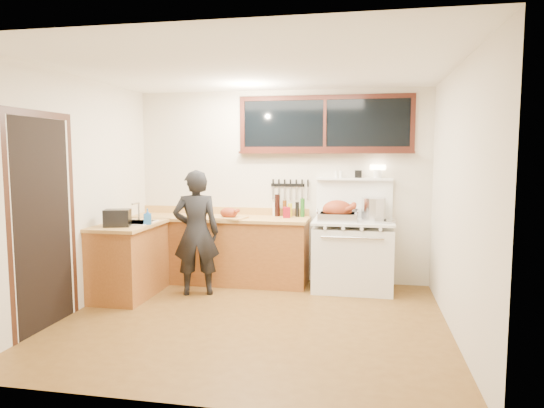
% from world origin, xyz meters
% --- Properties ---
extents(ground_plane, '(4.00, 3.50, 0.02)m').
position_xyz_m(ground_plane, '(0.00, 0.00, -0.01)').
color(ground_plane, brown).
extents(room_shell, '(4.10, 3.60, 2.65)m').
position_xyz_m(room_shell, '(0.00, 0.00, 1.65)').
color(room_shell, beige).
rests_on(room_shell, ground).
extents(counter_back, '(2.44, 0.64, 1.00)m').
position_xyz_m(counter_back, '(-0.80, 1.45, 0.45)').
color(counter_back, brown).
rests_on(counter_back, ground).
extents(counter_left, '(0.64, 1.09, 0.90)m').
position_xyz_m(counter_left, '(-1.70, 0.62, 0.45)').
color(counter_left, brown).
rests_on(counter_left, ground).
extents(sink_unit, '(0.50, 0.45, 0.37)m').
position_xyz_m(sink_unit, '(-1.68, 0.70, 0.85)').
color(sink_unit, white).
rests_on(sink_unit, counter_left).
extents(vintage_stove, '(1.02, 0.74, 1.60)m').
position_xyz_m(vintage_stove, '(1.00, 1.41, 0.47)').
color(vintage_stove, white).
rests_on(vintage_stove, ground).
extents(back_window, '(2.32, 0.13, 0.77)m').
position_xyz_m(back_window, '(0.60, 1.72, 2.06)').
color(back_window, black).
rests_on(back_window, room_shell).
extents(left_doorway, '(0.02, 1.04, 2.17)m').
position_xyz_m(left_doorway, '(-1.99, -0.55, 1.09)').
color(left_doorway, black).
rests_on(left_doorway, ground).
extents(knife_strip, '(0.52, 0.03, 0.28)m').
position_xyz_m(knife_strip, '(0.12, 1.73, 1.31)').
color(knife_strip, black).
rests_on(knife_strip, room_shell).
extents(man, '(0.65, 0.52, 1.55)m').
position_xyz_m(man, '(-0.90, 0.83, 0.78)').
color(man, black).
rests_on(man, ground).
extents(soap_bottle, '(0.11, 0.11, 0.19)m').
position_xyz_m(soap_bottle, '(-1.43, 0.60, 1.00)').
color(soap_bottle, blue).
rests_on(soap_bottle, counter_left).
extents(toaster, '(0.34, 0.28, 0.20)m').
position_xyz_m(toaster, '(-1.70, 0.37, 1.00)').
color(toaster, black).
rests_on(toaster, counter_left).
extents(cutting_board, '(0.49, 0.40, 0.15)m').
position_xyz_m(cutting_board, '(-0.61, 1.29, 0.95)').
color(cutting_board, tan).
rests_on(cutting_board, counter_back).
extents(roast_turkey, '(0.53, 0.39, 0.26)m').
position_xyz_m(roast_turkey, '(0.81, 1.35, 1.00)').
color(roast_turkey, silver).
rests_on(roast_turkey, vintage_stove).
extents(stockpot, '(0.41, 0.41, 0.29)m').
position_xyz_m(stockpot, '(1.25, 1.53, 1.04)').
color(stockpot, silver).
rests_on(stockpot, vintage_stove).
extents(saucepan, '(0.20, 0.30, 0.13)m').
position_xyz_m(saucepan, '(0.99, 1.70, 0.96)').
color(saucepan, silver).
rests_on(saucepan, vintage_stove).
extents(pot_lid, '(0.30, 0.30, 0.04)m').
position_xyz_m(pot_lid, '(1.39, 1.32, 0.91)').
color(pot_lid, silver).
rests_on(pot_lid, vintage_stove).
extents(coffee_tin, '(0.11, 0.09, 0.14)m').
position_xyz_m(coffee_tin, '(0.12, 1.50, 0.97)').
color(coffee_tin, maroon).
rests_on(coffee_tin, counter_back).
extents(pitcher, '(0.11, 0.11, 0.19)m').
position_xyz_m(pitcher, '(-0.05, 1.68, 1.00)').
color(pitcher, white).
rests_on(pitcher, counter_back).
extents(bottle_cluster, '(0.41, 0.07, 0.30)m').
position_xyz_m(bottle_cluster, '(0.12, 1.63, 1.02)').
color(bottle_cluster, black).
rests_on(bottle_cluster, counter_back).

